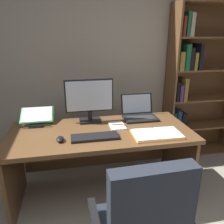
# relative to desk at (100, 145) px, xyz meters

# --- Properties ---
(wall_back) EXTENTS (5.33, 0.12, 2.50)m
(wall_back) POSITION_rel_desk_xyz_m (0.19, 0.83, 0.71)
(wall_back) COLOR #A89E8E
(wall_back) RESTS_ON ground
(desk) EXTENTS (1.72, 0.77, 0.74)m
(desk) POSITION_rel_desk_xyz_m (0.00, 0.00, 0.00)
(desk) COLOR brown
(desk) RESTS_ON ground
(bookshelf) EXTENTS (0.97, 0.31, 1.96)m
(bookshelf) POSITION_rel_desk_xyz_m (1.37, 0.61, 0.43)
(bookshelf) COLOR brown
(bookshelf) RESTS_ON ground
(monitor) EXTENTS (0.49, 0.16, 0.45)m
(monitor) POSITION_rel_desk_xyz_m (-0.08, 0.18, 0.42)
(monitor) COLOR black
(monitor) RESTS_ON desk
(laptop) EXTENTS (0.36, 0.30, 0.24)m
(laptop) POSITION_rel_desk_xyz_m (0.46, 0.19, 0.25)
(laptop) COLOR black
(laptop) RESTS_ON desk
(keyboard) EXTENTS (0.42, 0.15, 0.02)m
(keyboard) POSITION_rel_desk_xyz_m (-0.08, -0.24, 0.21)
(keyboard) COLOR black
(keyboard) RESTS_ON desk
(computer_mouse) EXTENTS (0.06, 0.10, 0.04)m
(computer_mouse) POSITION_rel_desk_xyz_m (-0.38, -0.24, 0.22)
(computer_mouse) COLOR black
(computer_mouse) RESTS_ON desk
(reading_stand_with_book) EXTENTS (0.33, 0.28, 0.13)m
(reading_stand_with_book) POSITION_rel_desk_xyz_m (-0.61, 0.25, 0.27)
(reading_stand_with_book) COLOR black
(reading_stand_with_book) RESTS_ON desk
(open_binder) EXTENTS (0.45, 0.28, 0.02)m
(open_binder) POSITION_rel_desk_xyz_m (0.48, -0.29, 0.21)
(open_binder) COLOR orange
(open_binder) RESTS_ON desk
(notepad) EXTENTS (0.15, 0.21, 0.01)m
(notepad) POSITION_rel_desk_xyz_m (0.18, -0.00, 0.20)
(notepad) COLOR white
(notepad) RESTS_ON desk
(pen) EXTENTS (0.13, 0.06, 0.01)m
(pen) POSITION_rel_desk_xyz_m (0.20, -0.00, 0.21)
(pen) COLOR maroon
(pen) RESTS_ON notepad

